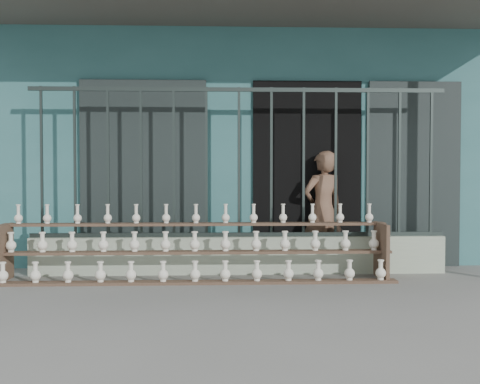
{
  "coord_description": "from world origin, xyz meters",
  "views": [
    {
      "loc": [
        -0.29,
        -5.94,
        1.24
      ],
      "look_at": [
        0.0,
        1.0,
        1.0
      ],
      "focal_mm": 45.0,
      "sensor_mm": 36.0,
      "label": 1
    }
  ],
  "objects": [
    {
      "name": "elderly_woman",
      "position": [
        1.08,
        1.62,
        0.75
      ],
      "size": [
        0.64,
        0.52,
        1.5
      ],
      "primitive_type": "imported",
      "rotation": [
        0.0,
        0.0,
        3.49
      ],
      "color": "brown",
      "rests_on": "ground"
    },
    {
      "name": "ground",
      "position": [
        0.0,
        0.0,
        0.0
      ],
      "size": [
        60.0,
        60.0,
        0.0
      ],
      "primitive_type": "plane",
      "color": "slate"
    },
    {
      "name": "workshop_building",
      "position": [
        0.0,
        4.23,
        1.62
      ],
      "size": [
        7.4,
        6.6,
        3.21
      ],
      "color": "#336B6C",
      "rests_on": "ground"
    },
    {
      "name": "parapet_wall",
      "position": [
        0.0,
        1.3,
        0.23
      ],
      "size": [
        5.0,
        0.2,
        0.45
      ],
      "primitive_type": "cube",
      "color": "#AFBFA4",
      "rests_on": "ground"
    },
    {
      "name": "shelf_rack",
      "position": [
        -0.52,
        0.88,
        0.36
      ],
      "size": [
        4.5,
        0.68,
        0.85
      ],
      "color": "brown",
      "rests_on": "ground"
    },
    {
      "name": "security_fence",
      "position": [
        -0.0,
        1.3,
        1.35
      ],
      "size": [
        5.0,
        0.04,
        1.8
      ],
      "color": "#283330",
      "rests_on": "parapet_wall"
    }
  ]
}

